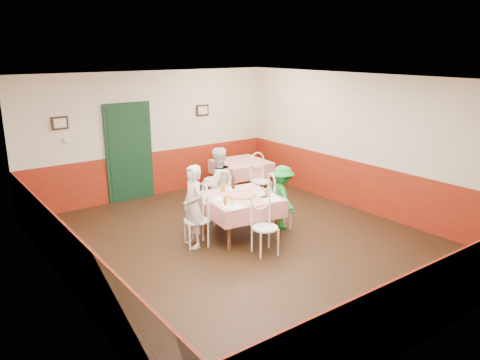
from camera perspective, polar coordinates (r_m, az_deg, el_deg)
floor at (r=8.23m, az=0.75°, el=-7.63°), size 7.00×7.00×0.00m
ceiling at (r=7.57m, az=0.83°, el=12.21°), size 7.00×7.00×0.00m
back_wall at (r=10.72m, az=-10.61°, el=5.47°), size 6.00×0.10×2.80m
front_wall at (r=5.54m, az=23.30°, el=-5.35°), size 6.00×0.10×2.80m
left_wall at (r=6.50m, az=-20.85°, el=-2.04°), size 0.10×7.00×2.80m
right_wall at (r=9.84m, az=14.90°, el=4.30°), size 0.10×7.00×2.80m
wainscot_back at (r=10.90m, az=-10.34°, el=0.81°), size 6.00×0.03×1.00m
wainscot_front at (r=5.91m, az=22.20°, el=-13.49°), size 6.00×0.03×1.00m
wainscot_left at (r=6.81m, az=-19.98°, el=-9.24°), size 0.03×7.00×1.00m
wainscot_right at (r=10.04m, az=14.49°, el=-0.74°), size 0.03×7.00×1.00m
door at (r=10.50m, az=-13.34°, el=3.16°), size 0.96×0.06×2.10m
picture_left at (r=9.91m, az=-21.11°, el=6.50°), size 0.32×0.03×0.26m
picture_right at (r=11.23m, az=-4.59°, el=8.48°), size 0.32×0.03×0.26m
thermostat at (r=10.00m, az=-20.36°, el=4.60°), size 0.10×0.03×0.10m
main_table at (r=8.37m, az=-0.00°, el=-4.45°), size 1.37×1.37×0.77m
second_table at (r=10.86m, az=0.13°, el=0.33°), size 1.19×1.19×0.77m
chair_left at (r=8.00m, az=-5.36°, el=-4.94°), size 0.52×0.52×0.90m
chair_right at (r=8.77m, az=4.88°, el=-3.04°), size 0.54×0.54×0.90m
chair_far at (r=9.06m, az=-2.59°, el=-2.37°), size 0.50×0.50×0.90m
chair_near at (r=7.66m, az=3.08°, el=-5.85°), size 0.49×0.49×0.90m
chair_second_a at (r=10.43m, az=-3.19°, el=0.07°), size 0.45×0.45×0.90m
chair_second_b at (r=10.27m, az=2.62°, el=-0.17°), size 0.45×0.45×0.90m
pizza at (r=8.23m, az=0.24°, el=-1.86°), size 0.54×0.54×0.03m
plate_left at (r=8.04m, az=-2.54°, el=-2.37°), size 0.28×0.28×0.01m
plate_right at (r=8.42m, az=2.44°, el=-1.52°), size 0.28×0.28×0.01m
plate_far at (r=8.60m, az=-1.29°, el=-1.14°), size 0.28×0.28×0.01m
glass_a at (r=7.82m, az=-1.79°, el=-2.45°), size 0.08×0.08×0.13m
glass_b at (r=8.22m, az=3.28°, el=-1.51°), size 0.09×0.09×0.14m
glass_c at (r=8.48m, az=-2.10°, el=-0.94°), size 0.09×0.09×0.15m
beer_bottle at (r=8.58m, az=-0.83°, el=-0.39°), size 0.07×0.07×0.24m
shaker_a at (r=7.71m, az=-1.14°, el=-2.87°), size 0.04×0.04×0.09m
shaker_b at (r=7.68m, az=-0.88°, el=-2.96°), size 0.04×0.04×0.09m
shaker_c at (r=7.74m, az=-1.78°, el=-2.81°), size 0.04×0.04×0.09m
menu_left at (r=7.73m, az=-0.79°, el=-3.17°), size 0.30×0.40×0.00m
menu_right at (r=8.15m, az=3.68°, el=-2.18°), size 0.42×0.48×0.00m
wallet at (r=8.17m, az=2.98°, el=-2.07°), size 0.12×0.10×0.02m
diner_left at (r=7.89m, az=-5.74°, el=-3.23°), size 0.40×0.56×1.42m
diner_far at (r=9.02m, az=-2.76°, el=-0.59°), size 0.74×0.59×1.46m
diner_right at (r=8.75m, az=5.18°, el=-2.08°), size 0.61×0.85×1.19m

